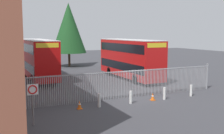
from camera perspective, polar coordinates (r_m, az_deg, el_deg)
ground_plane at (r=29.65m, az=-3.26°, el=-2.97°), size 100.00×100.00×0.00m
palisade_fence at (r=22.04m, az=2.96°, el=-3.36°), size 16.97×0.14×2.35m
double_decker_bus_near_gate at (r=31.19m, az=3.65°, el=2.01°), size 2.54×10.81×4.42m
double_decker_bus_behind_fence_left at (r=31.99m, az=-15.06°, el=1.91°), size 2.54×10.81×4.42m
bollard_near_left at (r=19.46m, az=-2.64°, el=-6.89°), size 0.20×0.20×0.95m
bollard_center_front at (r=20.40m, az=3.87°, el=-6.24°), size 0.20×0.20×0.95m
bollard_near_right at (r=21.94m, az=10.75°, el=-5.40°), size 0.20×0.20×0.95m
bollard_far_right at (r=23.60m, az=15.98°, el=-4.67°), size 0.20×0.20×0.95m
traffic_cone_by_gate at (r=19.13m, az=-6.71°, el=-7.75°), size 0.34×0.34×0.59m
traffic_cone_mid_forecourt at (r=21.61m, az=8.39°, el=-6.05°), size 0.34×0.34×0.59m
speed_limit_sign_post at (r=16.00m, az=-16.03°, el=-5.44°), size 0.60×0.14×2.40m
tree_tall_back at (r=42.95m, az=-8.92°, el=7.94°), size 5.29×5.29×9.67m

